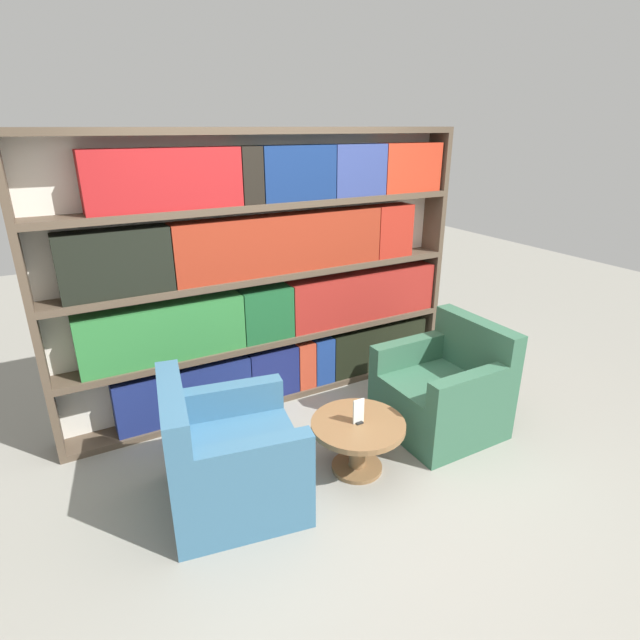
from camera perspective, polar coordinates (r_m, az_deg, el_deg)
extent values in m
plane|color=gray|center=(3.57, 4.00, -18.21)|extent=(14.00, 14.00, 0.00)
cube|color=silver|center=(4.22, -6.62, 5.54)|extent=(3.47, 0.05, 2.26)
cube|color=brown|center=(3.81, -30.17, 0.97)|extent=(0.05, 0.30, 2.26)
cube|color=brown|center=(5.01, 12.44, 7.70)|extent=(0.05, 0.30, 2.26)
cube|color=brown|center=(4.54, -5.40, -8.38)|extent=(3.37, 0.30, 0.05)
cube|color=brown|center=(4.30, -5.65, -2.11)|extent=(3.37, 0.30, 0.05)
cube|color=brown|center=(4.11, -5.93, 5.13)|extent=(3.37, 0.30, 0.05)
cube|color=brown|center=(3.99, -6.24, 12.95)|extent=(3.37, 0.30, 0.05)
cube|color=brown|center=(3.95, -6.58, 20.72)|extent=(3.37, 0.30, 0.05)
cube|color=navy|center=(4.20, -15.23, -8.00)|extent=(1.08, 0.20, 0.43)
cube|color=navy|center=(4.40, -5.52, -5.84)|extent=(0.44, 0.20, 0.43)
cube|color=#B53C25|center=(4.52, -1.93, -4.99)|extent=(0.16, 0.20, 0.43)
cube|color=navy|center=(4.59, 0.11, -4.50)|extent=(0.19, 0.20, 0.43)
cube|color=black|center=(4.90, 6.44, -2.94)|extent=(1.03, 0.20, 0.43)
cube|color=#2C7536|center=(3.95, -17.43, -1.40)|extent=(1.23, 0.20, 0.44)
cube|color=#19552B|center=(4.17, -6.20, 0.72)|extent=(0.43, 0.20, 0.44)
cube|color=maroon|center=(4.61, 4.95, 2.79)|extent=(1.49, 0.20, 0.44)
cube|color=black|center=(3.73, -22.35, 6.05)|extent=(0.75, 0.20, 0.46)
cube|color=maroon|center=(4.07, -4.33, 8.74)|extent=(1.78, 0.20, 0.46)
cube|color=#A72619|center=(4.62, 8.07, 10.10)|extent=(0.36, 0.20, 0.46)
cube|color=#A51B1C|center=(3.71, -17.41, 15.10)|extent=(1.07, 0.20, 0.41)
cube|color=black|center=(3.89, -8.13, 16.07)|extent=(0.16, 0.20, 0.41)
cube|color=navy|center=(4.05, -2.73, 16.45)|extent=(0.61, 0.20, 0.41)
cube|color=navy|center=(4.32, 4.16, 16.73)|extent=(0.48, 0.20, 0.41)
cube|color=red|center=(4.64, 10.05, 16.79)|extent=(0.59, 0.20, 0.41)
cube|color=#386684|center=(3.36, -9.64, -16.65)|extent=(0.93, 0.94, 0.44)
cube|color=#386684|center=(3.09, -16.34, -11.17)|extent=(0.28, 0.82, 0.43)
cube|color=#386684|center=(2.90, -7.38, -15.39)|extent=(0.68, 0.23, 0.21)
cube|color=#386684|center=(3.47, -9.85, -8.84)|extent=(0.68, 0.23, 0.21)
cube|color=#336047|center=(4.10, 13.43, -9.27)|extent=(0.81, 0.81, 0.44)
cube|color=#336047|center=(4.13, 17.39, -2.78)|extent=(0.14, 0.81, 0.43)
cube|color=#336047|center=(4.14, 9.92, -3.63)|extent=(0.67, 0.12, 0.21)
cube|color=#336047|center=(3.69, 16.60, -7.48)|extent=(0.67, 0.12, 0.21)
cylinder|color=brown|center=(3.60, 4.29, -14.41)|extent=(0.12, 0.12, 0.34)
cylinder|color=brown|center=(3.69, 4.22, -16.37)|extent=(0.36, 0.36, 0.03)
cylinder|color=brown|center=(3.49, 4.38, -11.87)|extent=(0.65, 0.65, 0.04)
cube|color=black|center=(3.47, 4.39, -11.52)|extent=(0.05, 0.06, 0.01)
cube|color=silver|center=(3.43, 4.43, -10.35)|extent=(0.08, 0.01, 0.18)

